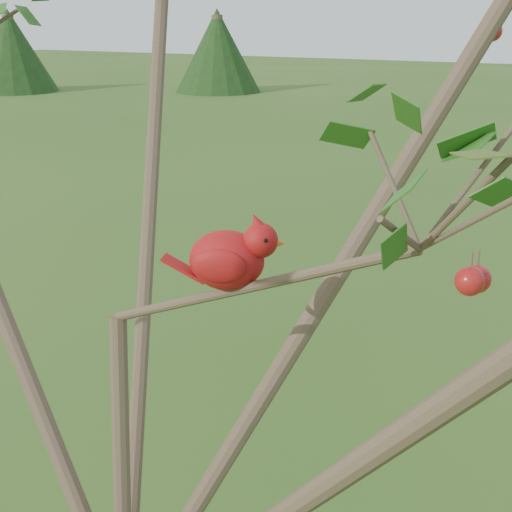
{
  "coord_description": "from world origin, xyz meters",
  "views": [
    {
      "loc": [
        0.81,
        -0.89,
        2.51
      ],
      "look_at": [
        0.26,
        0.09,
        2.13
      ],
      "focal_mm": 50.0,
      "sensor_mm": 36.0,
      "label": 1
    }
  ],
  "objects": [
    {
      "name": "crabapple_tree",
      "position": [
        0.03,
        -0.02,
        2.12
      ],
      "size": [
        2.35,
        2.05,
        2.95
      ],
      "color": "#423223",
      "rests_on": "ground"
    },
    {
      "name": "cardinal",
      "position": [
        0.22,
        0.08,
        2.12
      ],
      "size": [
        0.21,
        0.14,
        0.15
      ],
      "rotation": [
        0.0,
        0.0,
        0.35
      ],
      "color": "#AF0F18",
      "rests_on": "ground"
    }
  ]
}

